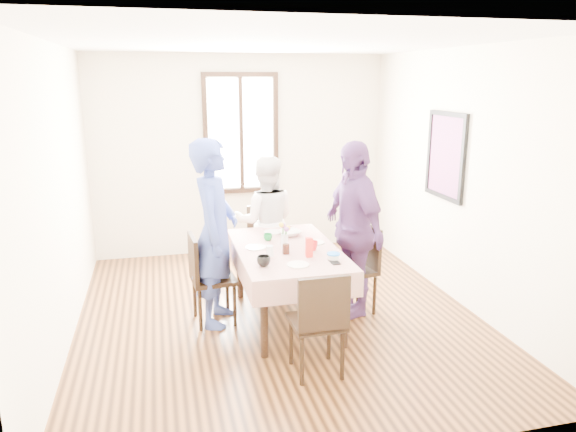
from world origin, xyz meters
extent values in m
plane|color=black|center=(0.00, 0.00, 0.00)|extent=(4.50, 4.50, 0.00)
plane|color=#EFE4C3|center=(0.00, 2.25, 1.35)|extent=(4.00, 0.00, 4.00)
plane|color=#EFE4C3|center=(2.00, 0.00, 1.35)|extent=(0.00, 4.50, 4.50)
cube|color=black|center=(0.00, 2.23, 1.65)|extent=(1.02, 0.06, 1.62)
cube|color=white|center=(0.00, 2.24, 1.65)|extent=(0.90, 0.02, 1.50)
cube|color=red|center=(1.98, 0.30, 1.55)|extent=(0.04, 0.76, 0.96)
cube|color=black|center=(0.06, -0.13, 0.38)|extent=(0.86, 1.49, 0.75)
cube|color=#5A0801|center=(0.06, -0.13, 0.76)|extent=(0.98, 1.61, 0.01)
cube|color=black|center=(-0.65, 0.01, 0.46)|extent=(0.45, 0.45, 0.91)
cube|color=black|center=(0.78, -0.08, 0.46)|extent=(0.48, 0.48, 0.91)
cube|color=black|center=(0.06, 0.90, 0.46)|extent=(0.46, 0.46, 0.91)
cube|color=black|center=(0.06, -1.15, 0.46)|extent=(0.42, 0.42, 0.91)
imported|color=#344495|center=(-0.63, 0.01, 0.92)|extent=(0.61, 0.77, 1.84)
imported|color=white|center=(0.06, 0.88, 0.77)|extent=(0.84, 0.70, 1.53)
imported|color=#533066|center=(0.76, -0.08, 0.90)|extent=(0.58, 1.10, 1.80)
imported|color=black|center=(-0.26, -0.58, 0.81)|extent=(0.14, 0.14, 0.09)
imported|color=red|center=(0.30, -0.25, 0.81)|extent=(0.12, 0.12, 0.09)
imported|color=#0C7226|center=(-0.06, 0.17, 0.80)|extent=(0.10, 0.10, 0.07)
imported|color=white|center=(0.20, 0.28, 0.79)|extent=(0.29, 0.29, 0.06)
cube|color=red|center=(0.20, -0.43, 0.86)|extent=(0.06, 0.06, 0.19)
cylinder|color=white|center=(0.40, -0.57, 0.79)|extent=(0.10, 0.10, 0.05)
cylinder|color=black|center=(0.02, -0.30, 0.81)|extent=(0.07, 0.07, 0.09)
cylinder|color=silver|center=(-0.15, -0.32, 0.81)|extent=(0.07, 0.07, 0.10)
cube|color=black|center=(0.38, -0.64, 0.77)|extent=(0.08, 0.15, 0.01)
cylinder|color=silver|center=(0.04, -0.11, 0.83)|extent=(0.07, 0.07, 0.14)
cylinder|color=white|center=(-0.23, -0.05, 0.77)|extent=(0.20, 0.20, 0.01)
cylinder|color=white|center=(0.38, -0.03, 0.77)|extent=(0.20, 0.20, 0.01)
cylinder|color=white|center=(0.05, 0.44, 0.77)|extent=(0.20, 0.20, 0.01)
cylinder|color=white|center=(0.04, -0.64, 0.77)|extent=(0.20, 0.20, 0.01)
cylinder|color=blue|center=(0.40, -0.57, 0.82)|extent=(0.12, 0.12, 0.01)
camera|label=1|loc=(-1.12, -4.99, 2.39)|focal=33.35mm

